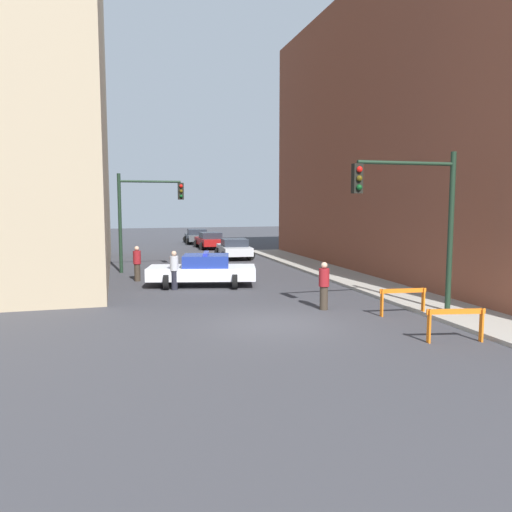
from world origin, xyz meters
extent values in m
plane|color=#38383D|center=(0.00, 0.00, 0.00)|extent=(120.00, 120.00, 0.00)
cube|color=#9E998E|center=(6.20, 0.00, 0.06)|extent=(2.40, 44.00, 0.12)
cube|color=brown|center=(13.40, 8.00, 7.42)|extent=(12.00, 28.00, 14.84)
cylinder|color=black|center=(5.90, -0.30, 2.72)|extent=(0.18, 0.18, 5.20)
cylinder|color=black|center=(4.20, -0.30, 4.92)|extent=(3.40, 0.12, 0.12)
cube|color=black|center=(2.50, -0.30, 4.42)|extent=(0.30, 0.22, 0.90)
sphere|color=red|center=(2.50, -0.45, 4.69)|extent=(0.18, 0.18, 0.18)
sphere|color=#4C3D0C|center=(2.50, -0.45, 4.42)|extent=(0.18, 0.18, 0.18)
sphere|color=#0C4219|center=(2.50, -0.45, 4.15)|extent=(0.18, 0.18, 0.18)
cylinder|color=black|center=(-4.40, 12.85, 2.60)|extent=(0.18, 0.18, 5.20)
cylinder|color=black|center=(-2.80, 12.85, 4.80)|extent=(3.20, 0.12, 0.12)
cube|color=black|center=(-1.20, 12.85, 4.30)|extent=(0.30, 0.22, 0.90)
sphere|color=red|center=(-1.20, 12.71, 4.57)|extent=(0.18, 0.18, 0.18)
sphere|color=#4C3D0C|center=(-1.20, 12.71, 4.30)|extent=(0.18, 0.18, 0.18)
sphere|color=#0C4219|center=(-1.20, 12.71, 4.03)|extent=(0.18, 0.18, 0.18)
cube|color=white|center=(-1.01, 7.46, 0.60)|extent=(5.00, 2.88, 0.55)
cube|color=navy|center=(-0.82, 7.42, 1.14)|extent=(2.29, 2.04, 0.52)
cylinder|color=black|center=(-2.62, 6.97, 0.33)|extent=(0.37, 0.69, 0.66)
cylinder|color=black|center=(-2.23, 8.62, 0.33)|extent=(0.37, 0.69, 0.66)
cylinder|color=black|center=(0.22, 6.30, 0.33)|extent=(0.37, 0.69, 0.66)
cylinder|color=black|center=(0.61, 7.96, 0.33)|extent=(0.37, 0.69, 0.66)
cube|color=#2633BF|center=(-0.82, 7.42, 1.46)|extent=(0.51, 1.39, 0.12)
cube|color=silver|center=(2.93, 18.00, 0.57)|extent=(2.07, 4.41, 0.52)
cube|color=#232833|center=(2.92, 17.83, 1.07)|extent=(1.70, 1.90, 0.48)
cylinder|color=black|center=(2.19, 19.38, 0.31)|extent=(0.63, 0.26, 0.62)
cylinder|color=black|center=(3.85, 19.28, 0.31)|extent=(0.63, 0.26, 0.62)
cylinder|color=black|center=(2.02, 16.72, 0.31)|extent=(0.63, 0.26, 0.62)
cylinder|color=black|center=(3.67, 16.62, 0.31)|extent=(0.63, 0.26, 0.62)
cube|color=maroon|center=(2.71, 25.56, 0.57)|extent=(1.88, 4.33, 0.52)
cube|color=#232833|center=(2.71, 25.39, 1.07)|extent=(1.62, 1.84, 0.48)
cylinder|color=black|center=(1.86, 26.87, 0.31)|extent=(0.62, 0.23, 0.62)
cylinder|color=black|center=(3.51, 26.91, 0.31)|extent=(0.62, 0.23, 0.62)
cylinder|color=black|center=(1.91, 24.21, 0.31)|extent=(0.62, 0.23, 0.62)
cylinder|color=black|center=(3.56, 24.24, 0.31)|extent=(0.62, 0.23, 0.62)
cube|color=#474C51|center=(2.45, 30.78, 0.57)|extent=(1.98, 4.37, 0.52)
cube|color=#232833|center=(2.44, 30.60, 1.07)|extent=(1.66, 1.87, 0.48)
cylinder|color=black|center=(1.68, 32.14, 0.31)|extent=(0.63, 0.25, 0.62)
cylinder|color=black|center=(3.33, 32.07, 0.31)|extent=(0.63, 0.25, 0.62)
cylinder|color=black|center=(1.56, 29.48, 0.31)|extent=(0.63, 0.25, 0.62)
cylinder|color=black|center=(3.22, 29.41, 0.31)|extent=(0.63, 0.25, 0.62)
cylinder|color=black|center=(-2.28, 6.90, 0.41)|extent=(0.28, 0.28, 0.82)
cylinder|color=#B2B2B7|center=(-2.28, 6.90, 1.13)|extent=(0.37, 0.37, 0.62)
sphere|color=tan|center=(-2.28, 6.90, 1.55)|extent=(0.22, 0.22, 0.22)
cylinder|color=#382D23|center=(-3.70, 9.72, 0.41)|extent=(0.40, 0.40, 0.82)
cylinder|color=maroon|center=(-3.70, 9.72, 1.13)|extent=(0.51, 0.51, 0.62)
sphere|color=tan|center=(-3.70, 9.72, 1.55)|extent=(0.31, 0.31, 0.22)
cylinder|color=#382D23|center=(2.23, 1.47, 0.41)|extent=(0.40, 0.40, 0.82)
cylinder|color=maroon|center=(2.23, 1.47, 1.13)|extent=(0.51, 0.51, 0.62)
sphere|color=tan|center=(2.23, 1.47, 1.55)|extent=(0.31, 0.31, 0.22)
cube|color=orange|center=(3.96, -3.22, 0.83)|extent=(1.58, 0.37, 0.14)
cube|color=orange|center=(3.26, -3.08, 0.45)|extent=(0.08, 0.17, 0.90)
cube|color=orange|center=(4.67, -3.36, 0.45)|extent=(0.08, 0.17, 0.90)
cube|color=orange|center=(4.35, -0.08, 0.83)|extent=(1.60, 0.23, 0.14)
cube|color=orange|center=(3.63, 0.00, 0.45)|extent=(0.07, 0.16, 0.90)
cube|color=orange|center=(5.06, -0.16, 0.45)|extent=(0.07, 0.16, 0.90)
camera|label=1|loc=(-4.63, -14.22, 3.69)|focal=35.00mm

